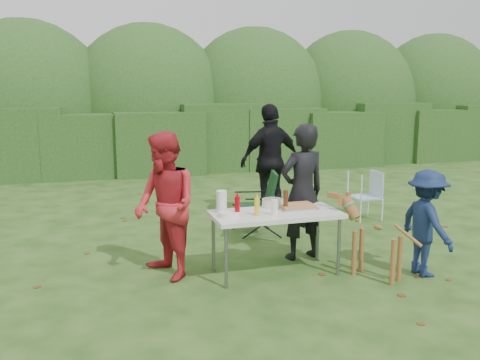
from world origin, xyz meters
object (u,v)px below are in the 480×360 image
object	(u,v)px
lawn_chair	(365,195)
person_red_jacket	(165,206)
person_cook	(302,192)
beer_bottle	(286,201)
mustard_bottle	(257,207)
folding_table	(276,217)
dog	(377,240)
camping_chair	(257,203)
person_black_puffy	(271,161)
child	(427,223)
paper_towel_roll	(222,202)
ketchup_bottle	(237,206)

from	to	relation	value
lawn_chair	person_red_jacket	bearing A→B (deg)	27.45
person_cook	beer_bottle	xyz separation A→B (m)	(-0.39, -0.39, -0.01)
person_red_jacket	beer_bottle	size ratio (longest dim) A/B	7.02
person_cook	mustard_bottle	xyz separation A→B (m)	(-0.78, -0.50, -0.03)
folding_table	dog	distance (m)	1.18
person_red_jacket	camping_chair	bearing A→B (deg)	112.68
camping_chair	person_cook	bearing A→B (deg)	112.93
person_black_puffy	mustard_bottle	bearing A→B (deg)	56.35
person_black_puffy	child	distance (m)	3.26
person_red_jacket	person_black_puffy	world-z (taller)	person_black_puffy
child	person_cook	bearing A→B (deg)	47.44
paper_towel_roll	camping_chair	bearing A→B (deg)	57.42
mustard_bottle	person_black_puffy	bearing A→B (deg)	66.36
dog	folding_table	bearing A→B (deg)	34.61
folding_table	person_black_puffy	size ratio (longest dim) A/B	0.78
person_black_puffy	mustard_bottle	distance (m)	2.92
folding_table	lawn_chair	world-z (taller)	lawn_chair
child	ketchup_bottle	bearing A→B (deg)	74.46
folding_table	child	xyz separation A→B (m)	(1.65, -0.57, -0.06)
lawn_chair	mustard_bottle	distance (m)	3.34
mustard_bottle	lawn_chair	bearing A→B (deg)	37.89
person_cook	child	distance (m)	1.51
lawn_chair	beer_bottle	xyz separation A→B (m)	(-2.22, -1.92, 0.45)
lawn_chair	camping_chair	bearing A→B (deg)	11.56
person_cook	person_red_jacket	world-z (taller)	person_cook
child	mustard_bottle	xyz separation A→B (m)	(-1.91, 0.48, 0.22)
person_red_jacket	camping_chair	distance (m)	2.11
person_black_puffy	camping_chair	size ratio (longest dim) A/B	2.01
person_cook	ketchup_bottle	size ratio (longest dim) A/B	7.86
person_black_puffy	ketchup_bottle	distance (m)	2.97
child	beer_bottle	xyz separation A→B (m)	(-1.51, 0.59, 0.24)
folding_table	camping_chair	xyz separation A→B (m)	(0.32, 1.62, -0.21)
beer_bottle	mustard_bottle	bearing A→B (deg)	-163.96
folding_table	person_cook	xyz separation A→B (m)	(0.52, 0.42, 0.18)
person_black_puffy	dog	size ratio (longest dim) A/B	1.99
person_red_jacket	dog	distance (m)	2.45
person_cook	lawn_chair	xyz separation A→B (m)	(1.84, 1.54, -0.46)
folding_table	person_red_jacket	bearing A→B (deg)	168.45
folding_table	ketchup_bottle	bearing A→B (deg)	-175.82
camping_chair	lawn_chair	xyz separation A→B (m)	(2.03, 0.34, -0.07)
dog	lawn_chair	xyz separation A→B (m)	(1.30, 2.44, -0.05)
folding_table	camping_chair	bearing A→B (deg)	78.72
person_black_puffy	child	size ratio (longest dim) A/B	1.53
paper_towel_roll	folding_table	bearing A→B (deg)	-14.73
person_cook	child	xyz separation A→B (m)	(1.13, -0.98, -0.24)
mustard_bottle	paper_towel_roll	distance (m)	0.42
folding_table	person_black_puffy	distance (m)	2.76
person_black_puffy	camping_chair	xyz separation A→B (m)	(-0.59, -0.97, -0.48)
person_black_puffy	beer_bottle	bearing A→B (deg)	63.13
folding_table	person_red_jacket	xyz separation A→B (m)	(-1.24, 0.25, 0.16)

